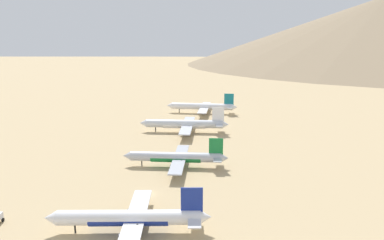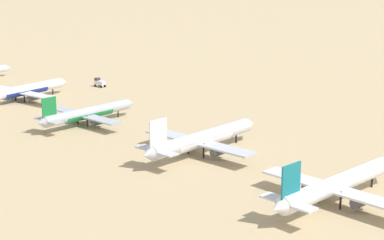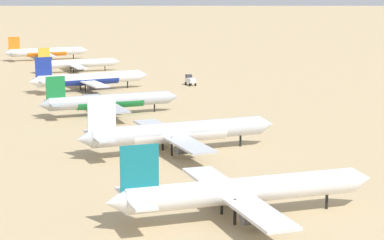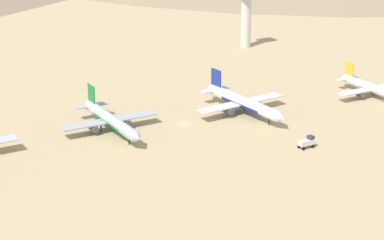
% 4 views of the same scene
% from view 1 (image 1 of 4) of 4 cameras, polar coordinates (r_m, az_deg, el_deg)
% --- Properties ---
extents(ground_plane, '(1800.00, 1800.00, 0.00)m').
position_cam_1_polar(ground_plane, '(119.25, -6.87, -12.06)').
color(ground_plane, tan).
extents(parked_jet_0, '(49.37, 40.11, 14.24)m').
position_cam_1_polar(parked_jet_0, '(240.18, 1.78, 2.22)').
color(parked_jet_0, white).
rests_on(parked_jet_0, ground).
extents(parked_jet_1, '(49.42, 40.01, 14.29)m').
position_cam_1_polar(parked_jet_1, '(191.03, -1.16, -0.68)').
color(parked_jet_1, silver).
rests_on(parked_jet_1, ground).
extents(parked_jet_2, '(42.93, 34.75, 12.42)m').
position_cam_1_polar(parked_jet_2, '(140.47, -2.55, -6.16)').
color(parked_jet_2, '#B2B7C1').
rests_on(parked_jet_2, ground).
extents(parked_jet_3, '(44.75, 36.40, 12.90)m').
position_cam_1_polar(parked_jet_3, '(97.05, -10.15, -15.61)').
color(parked_jet_3, white).
rests_on(parked_jet_3, ground).
extents(desert_hill_1, '(781.55, 781.55, 133.22)m').
position_cam_1_polar(desert_hill_1, '(801.37, 29.14, 12.79)').
color(desert_hill_1, '#8C775B').
rests_on(desert_hill_1, ground).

